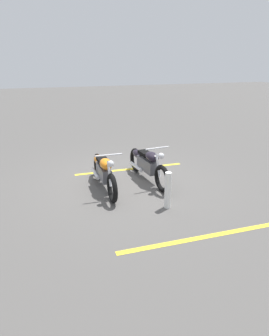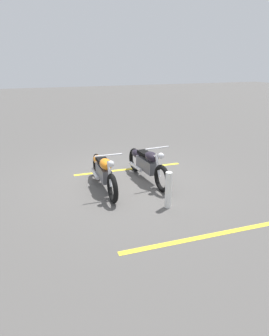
% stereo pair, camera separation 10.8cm
% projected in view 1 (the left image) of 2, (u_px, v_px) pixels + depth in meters
% --- Properties ---
extents(ground_plane, '(60.00, 60.00, 0.00)m').
position_uv_depth(ground_plane, '(124.00, 181.00, 7.93)').
color(ground_plane, '#514F4C').
extents(motorcycle_bright_foreground, '(2.23, 0.62, 1.04)m').
position_uv_depth(motorcycle_bright_foreground, '(104.00, 170.00, 7.36)').
color(motorcycle_bright_foreground, black).
rests_on(motorcycle_bright_foreground, ground).
extents(motorcycle_dark_foreground, '(2.23, 0.62, 1.04)m').
position_uv_depth(motorcycle_dark_foreground, '(147.00, 163.00, 7.88)').
color(motorcycle_dark_foreground, black).
rests_on(motorcycle_dark_foreground, ground).
extents(bollard_post, '(0.14, 0.14, 0.81)m').
position_uv_depth(bollard_post, '(168.00, 190.00, 6.38)').
color(bollard_post, white).
rests_on(bollard_post, ground).
extents(parking_stripe_near, '(0.19, 3.20, 0.01)m').
position_uv_depth(parking_stripe_near, '(130.00, 169.00, 8.80)').
color(parking_stripe_near, yellow).
rests_on(parking_stripe_near, ground).
extents(parking_stripe_mid, '(0.19, 3.20, 0.01)m').
position_uv_depth(parking_stripe_mid, '(202.00, 237.00, 5.41)').
color(parking_stripe_mid, yellow).
rests_on(parking_stripe_mid, ground).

